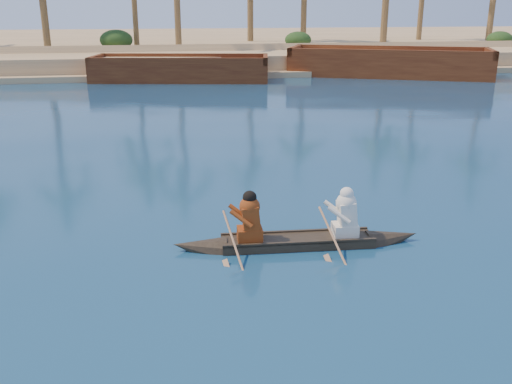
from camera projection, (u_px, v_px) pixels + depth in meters
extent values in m
plane|color=navy|center=(68.00, 195.00, 13.74)|extent=(160.00, 160.00, 0.00)
cube|color=tan|center=(116.00, 73.00, 38.00)|extent=(150.00, 8.00, 0.50)
cube|color=tan|center=(125.00, 45.00, 58.42)|extent=(150.00, 50.00, 1.50)
cube|color=brown|center=(181.00, 74.00, 34.90)|extent=(11.09, 5.57, 1.32)
cube|color=brown|center=(388.00, 68.00, 37.25)|extent=(13.32, 9.05, 1.59)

